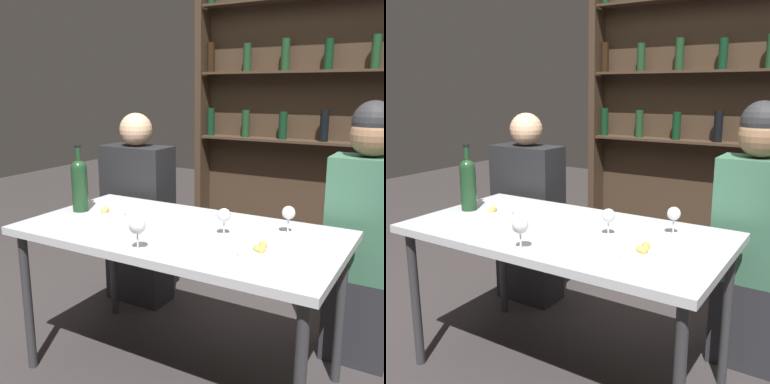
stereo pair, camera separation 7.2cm
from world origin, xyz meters
TOP-DOWN VIEW (x-y plane):
  - ground_plane at (0.00, 0.00)m, footprint 10.00×10.00m
  - dining_table at (0.00, 0.00)m, footprint 1.46×0.76m
  - wine_rack_wall at (-0.00, 1.93)m, footprint 1.87×0.21m
  - wine_bottle at (-0.61, 0.01)m, footprint 0.08×0.08m
  - wine_glass_0 at (0.00, -0.31)m, footprint 0.07×0.07m
  - wine_glass_1 at (0.45, 0.18)m, footprint 0.06×0.06m
  - wine_glass_2 at (0.21, 0.02)m, footprint 0.06×0.06m
  - food_plate_0 at (0.44, -0.12)m, footprint 0.19×0.19m
  - food_plate_1 at (-0.45, 0.02)m, footprint 0.19×0.19m
  - seated_person_left at (-0.65, 0.56)m, footprint 0.44×0.22m
  - seated_person_right at (0.71, 0.56)m, footprint 0.35×0.22m

SIDE VIEW (x-z plane):
  - ground_plane at x=0.00m, z-range 0.00..0.00m
  - seated_person_left at x=-0.65m, z-range -0.04..1.18m
  - seated_person_right at x=0.71m, z-range 0.00..1.31m
  - dining_table at x=0.00m, z-range 0.31..1.05m
  - food_plate_1 at x=-0.45m, z-range 0.73..0.77m
  - food_plate_0 at x=0.44m, z-range 0.73..0.77m
  - wine_glass_2 at x=0.21m, z-range 0.76..0.89m
  - wine_glass_1 at x=0.45m, z-range 0.77..0.89m
  - wine_glass_0 at x=0.00m, z-range 0.77..0.90m
  - wine_bottle at x=-0.61m, z-range 0.71..1.06m
  - wine_rack_wall at x=0.00m, z-range 0.04..2.33m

